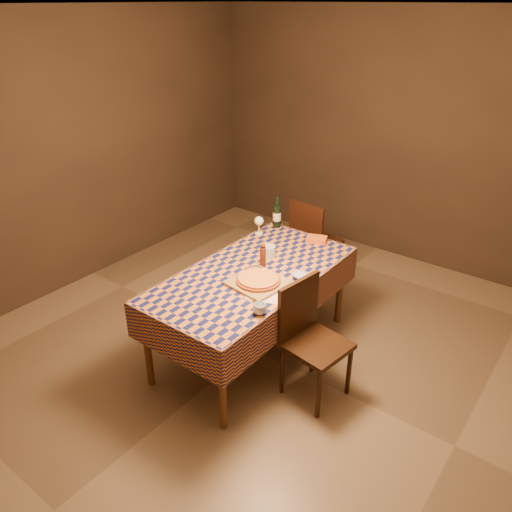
# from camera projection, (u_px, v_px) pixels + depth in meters

# --- Properties ---
(room) EXTENTS (5.00, 5.10, 2.70)m
(room) POSITION_uv_depth(u_px,v_px,m) (252.00, 205.00, 3.75)
(room) COLOR brown
(room) RESTS_ON ground
(dining_table) EXTENTS (0.94, 1.84, 0.77)m
(dining_table) POSITION_uv_depth(u_px,v_px,m) (252.00, 281.00, 4.05)
(dining_table) COLOR brown
(dining_table) RESTS_ON ground
(cutting_board) EXTENTS (0.44, 0.44, 0.02)m
(cutting_board) POSITION_uv_depth(u_px,v_px,m) (258.00, 283.00, 3.85)
(cutting_board) COLOR #987847
(cutting_board) RESTS_ON dining_table
(pizza) EXTENTS (0.41, 0.41, 0.03)m
(pizza) POSITION_uv_depth(u_px,v_px,m) (258.00, 280.00, 3.84)
(pizza) COLOR #903E18
(pizza) RESTS_ON cutting_board
(pepper_mill) EXTENTS (0.06, 0.06, 0.21)m
(pepper_mill) POSITION_uv_depth(u_px,v_px,m) (263.00, 256.00, 4.06)
(pepper_mill) COLOR #4A1C11
(pepper_mill) RESTS_ON dining_table
(bowl) EXTENTS (0.16, 0.16, 0.04)m
(bowl) POSITION_uv_depth(u_px,v_px,m) (255.00, 272.00, 3.99)
(bowl) COLOR #5D424E
(bowl) RESTS_ON dining_table
(wine_glass) EXTENTS (0.10, 0.10, 0.17)m
(wine_glass) POSITION_uv_depth(u_px,v_px,m) (259.00, 222.00, 4.62)
(wine_glass) COLOR white
(wine_glass) RESTS_ON dining_table
(wine_bottle) EXTENTS (0.08, 0.08, 0.31)m
(wine_bottle) POSITION_uv_depth(u_px,v_px,m) (277.00, 216.00, 4.77)
(wine_bottle) COLOR black
(wine_bottle) RESTS_ON dining_table
(deli_tub) EXTENTS (0.15, 0.15, 0.10)m
(deli_tub) POSITION_uv_depth(u_px,v_px,m) (268.00, 251.00, 4.24)
(deli_tub) COLOR #B8BCBF
(deli_tub) RESTS_ON dining_table
(takeout_container) EXTENTS (0.21, 0.18, 0.04)m
(takeout_container) POSITION_uv_depth(u_px,v_px,m) (317.00, 239.00, 4.52)
(takeout_container) COLOR #D55F1C
(takeout_container) RESTS_ON dining_table
(white_plate) EXTENTS (0.29, 0.29, 0.01)m
(white_plate) POSITION_uv_depth(u_px,v_px,m) (271.00, 283.00, 3.86)
(white_plate) COLOR white
(white_plate) RESTS_ON dining_table
(tumbler) EXTENTS (0.11, 0.11, 0.08)m
(tumbler) POSITION_uv_depth(u_px,v_px,m) (260.00, 309.00, 3.48)
(tumbler) COLOR silver
(tumbler) RESTS_ON dining_table
(flour_patch) EXTENTS (0.33, 0.29, 0.00)m
(flour_patch) POSITION_uv_depth(u_px,v_px,m) (266.00, 295.00, 3.71)
(flour_patch) COLOR silver
(flour_patch) RESTS_ON dining_table
(flour_bag) EXTENTS (0.18, 0.14, 0.05)m
(flour_bag) POSITION_uv_depth(u_px,v_px,m) (302.00, 275.00, 3.93)
(flour_bag) COLOR #A8B7D8
(flour_bag) RESTS_ON dining_table
(chair_far) EXTENTS (0.46, 0.47, 0.93)m
(chair_far) POSITION_uv_depth(u_px,v_px,m) (312.00, 238.00, 5.18)
(chair_far) COLOR black
(chair_far) RESTS_ON ground
(chair_right) EXTENTS (0.49, 0.48, 0.93)m
(chair_right) POSITION_uv_depth(u_px,v_px,m) (309.00, 333.00, 3.71)
(chair_right) COLOR black
(chair_right) RESTS_ON ground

